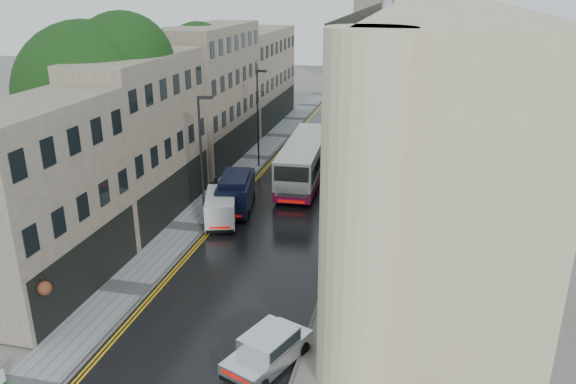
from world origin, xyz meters
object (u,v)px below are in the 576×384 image
at_px(lamp_post_near, 202,164).
at_px(white_lorry, 343,139).
at_px(tree_far, 177,95).
at_px(cream_bus, 281,173).
at_px(pedestrian, 217,188).
at_px(tree_near, 93,119).
at_px(white_van, 206,218).
at_px(navy_van, 218,200).
at_px(lamp_post_far, 258,119).
at_px(silver_hatchback, 230,360).

bearing_deg(lamp_post_near, white_lorry, 57.39).
height_order(tree_far, cream_bus, tree_far).
xyz_separation_m(pedestrian, lamp_post_near, (0.82, -4.61, 3.41)).
relative_size(tree_far, lamp_post_near, 1.42).
relative_size(tree_near, cream_bus, 1.11).
xyz_separation_m(cream_bus, lamp_post_near, (-3.44, -7.39, 2.77)).
distance_m(white_van, pedestrian, 5.48).
xyz_separation_m(tree_near, white_lorry, (14.58, 17.42, -5.05)).
bearing_deg(navy_van, lamp_post_near, -114.92).
bearing_deg(tree_near, tree_far, 88.68).
bearing_deg(lamp_post_near, lamp_post_far, 78.96).
bearing_deg(lamp_post_far, tree_far, -167.99).
distance_m(tree_near, tree_far, 13.02).
bearing_deg(navy_van, white_lorry, 58.16).
relative_size(tree_near, white_lorry, 1.94).
height_order(white_van, lamp_post_far, lamp_post_far).
xyz_separation_m(tree_far, white_van, (7.90, -14.12, -5.18)).
height_order(silver_hatchback, white_van, white_van).
relative_size(tree_far, cream_bus, 1.00).
xyz_separation_m(tree_far, silver_hatchback, (14.13, -27.61, -5.41)).
distance_m(cream_bus, lamp_post_near, 8.61).
bearing_deg(cream_bus, white_van, -113.39).
height_order(silver_hatchback, pedestrian, pedestrian).
xyz_separation_m(white_van, pedestrian, (-1.22, 5.34, 0.04)).
distance_m(white_lorry, lamp_post_near, 19.23).
height_order(tree_far, silver_hatchback, tree_far).
height_order(tree_near, silver_hatchback, tree_near).
distance_m(tree_near, navy_van, 9.96).
bearing_deg(white_van, lamp_post_far, 75.03).
bearing_deg(lamp_post_far, navy_van, -77.33).
bearing_deg(pedestrian, lamp_post_far, -87.71).
relative_size(white_lorry, pedestrian, 3.67).
distance_m(lamp_post_near, lamp_post_far, 13.66).
bearing_deg(white_lorry, navy_van, -99.76).
xyz_separation_m(white_van, navy_van, (0.00, 2.28, 0.36)).
height_order(tree_near, navy_van, tree_near).
xyz_separation_m(tree_near, lamp_post_near, (7.80, -0.39, -2.45)).
distance_m(tree_far, lamp_post_far, 7.56).
bearing_deg(cream_bus, navy_van, -120.34).
bearing_deg(cream_bus, lamp_post_near, -117.81).
distance_m(tree_far, cream_bus, 13.26).
distance_m(tree_near, cream_bus, 14.23).
distance_m(tree_far, pedestrian, 12.17).
bearing_deg(lamp_post_far, tree_near, -109.94).
distance_m(tree_far, lamp_post_near, 15.45).
xyz_separation_m(lamp_post_near, lamp_post_far, (-0.18, 13.66, -0.14)).
bearing_deg(white_lorry, tree_far, -151.16).
relative_size(silver_hatchback, lamp_post_far, 0.50).
bearing_deg(navy_van, cream_bus, 52.12).
height_order(navy_van, lamp_post_far, lamp_post_far).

